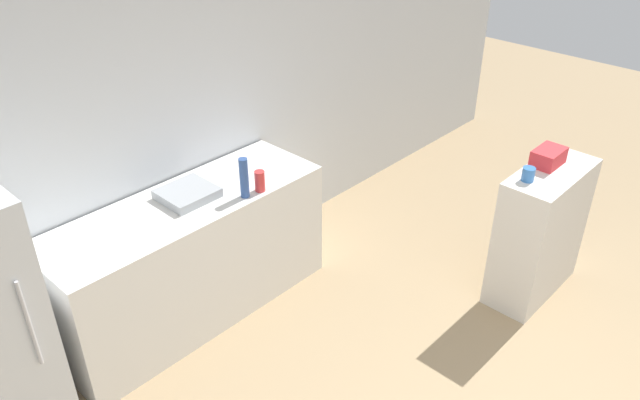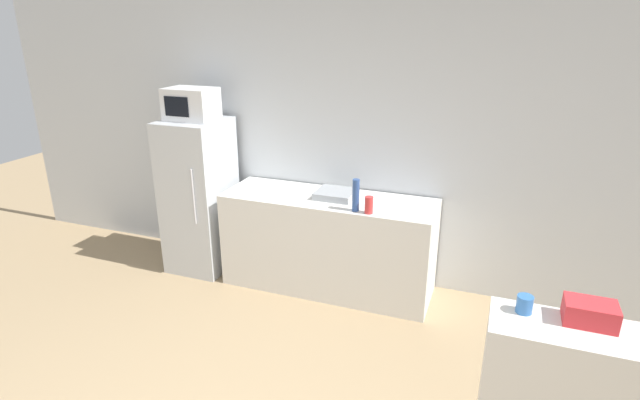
{
  "view_description": "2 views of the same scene",
  "coord_description": "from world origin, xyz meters",
  "px_view_note": "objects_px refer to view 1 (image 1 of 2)",
  "views": [
    {
      "loc": [
        -2.13,
        -0.4,
        2.94
      ],
      "look_at": [
        0.07,
        1.66,
        1.12
      ],
      "focal_mm": 35.0,
      "sensor_mm": 36.0,
      "label": 1
    },
    {
      "loc": [
        1.14,
        -1.38,
        2.38
      ],
      "look_at": [
        -0.01,
        1.67,
        1.19
      ],
      "focal_mm": 28.0,
      "sensor_mm": 36.0,
      "label": 2
    }
  ],
  "objects_px": {
    "basket": "(548,157)",
    "jar": "(528,174)",
    "bottle_short": "(260,181)",
    "bottle_tall": "(244,178)"
  },
  "relations": [
    {
      "from": "bottle_short",
      "to": "jar",
      "type": "xyz_separation_m",
      "value": [
        1.16,
        -1.28,
        0.07
      ]
    },
    {
      "from": "basket",
      "to": "jar",
      "type": "relative_size",
      "value": 2.6
    },
    {
      "from": "basket",
      "to": "jar",
      "type": "bearing_deg",
      "value": -178.3
    },
    {
      "from": "bottle_tall",
      "to": "basket",
      "type": "bearing_deg",
      "value": -39.35
    },
    {
      "from": "bottle_short",
      "to": "jar",
      "type": "distance_m",
      "value": 1.73
    },
    {
      "from": "bottle_short",
      "to": "jar",
      "type": "bearing_deg",
      "value": -47.91
    },
    {
      "from": "bottle_tall",
      "to": "basket",
      "type": "relative_size",
      "value": 1.13
    },
    {
      "from": "bottle_tall",
      "to": "jar",
      "type": "relative_size",
      "value": 2.95
    },
    {
      "from": "basket",
      "to": "bottle_short",
      "type": "bearing_deg",
      "value": 138.8
    },
    {
      "from": "basket",
      "to": "jar",
      "type": "height_order",
      "value": "basket"
    }
  ]
}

